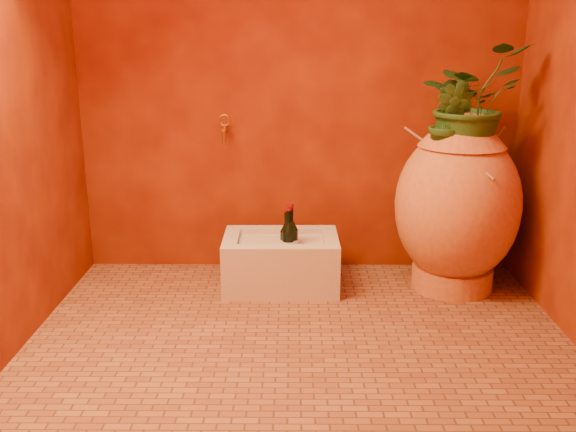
{
  "coord_description": "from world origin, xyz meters",
  "views": [
    {
      "loc": [
        -0.03,
        -2.67,
        1.37
      ],
      "look_at": [
        -0.06,
        0.35,
        0.5
      ],
      "focal_mm": 40.0,
      "sensor_mm": 36.0,
      "label": 1
    }
  ],
  "objects_px": {
    "amphora": "(457,205)",
    "stone_basin": "(281,263)",
    "wine_bottle_a": "(287,242)",
    "wall_tap": "(224,128)",
    "wine_bottle_b": "(291,242)",
    "wine_bottle_c": "(289,243)"
  },
  "relations": [
    {
      "from": "wine_bottle_c",
      "to": "wine_bottle_a",
      "type": "bearing_deg",
      "value": 106.02
    },
    {
      "from": "stone_basin",
      "to": "wine_bottle_b",
      "type": "distance_m",
      "value": 0.16
    },
    {
      "from": "wine_bottle_a",
      "to": "wall_tap",
      "type": "relative_size",
      "value": 1.86
    },
    {
      "from": "amphora",
      "to": "wine_bottle_b",
      "type": "bearing_deg",
      "value": -176.37
    },
    {
      "from": "stone_basin",
      "to": "wine_bottle_a",
      "type": "relative_size",
      "value": 2.07
    },
    {
      "from": "amphora",
      "to": "wine_bottle_c",
      "type": "bearing_deg",
      "value": -175.77
    },
    {
      "from": "stone_basin",
      "to": "wine_bottle_a",
      "type": "xyz_separation_m",
      "value": [
        0.03,
        -0.03,
        0.13
      ]
    },
    {
      "from": "wine_bottle_a",
      "to": "wine_bottle_b",
      "type": "bearing_deg",
      "value": -54.08
    },
    {
      "from": "stone_basin",
      "to": "wine_bottle_a",
      "type": "bearing_deg",
      "value": -43.66
    },
    {
      "from": "amphora",
      "to": "wall_tap",
      "type": "height_order",
      "value": "amphora"
    },
    {
      "from": "wine_bottle_c",
      "to": "wall_tap",
      "type": "height_order",
      "value": "wall_tap"
    },
    {
      "from": "stone_basin",
      "to": "wall_tap",
      "type": "height_order",
      "value": "wall_tap"
    },
    {
      "from": "amphora",
      "to": "stone_basin",
      "type": "relative_size",
      "value": 1.52
    },
    {
      "from": "wall_tap",
      "to": "stone_basin",
      "type": "bearing_deg",
      "value": -39.32
    },
    {
      "from": "wall_tap",
      "to": "wine_bottle_c",
      "type": "bearing_deg",
      "value": -42.49
    },
    {
      "from": "stone_basin",
      "to": "wine_bottle_b",
      "type": "xyz_separation_m",
      "value": [
        0.05,
        -0.06,
        0.14
      ]
    },
    {
      "from": "wine_bottle_b",
      "to": "wine_bottle_c",
      "type": "distance_m",
      "value": 0.02
    },
    {
      "from": "amphora",
      "to": "wine_bottle_a",
      "type": "distance_m",
      "value": 0.94
    },
    {
      "from": "amphora",
      "to": "wine_bottle_b",
      "type": "height_order",
      "value": "amphora"
    },
    {
      "from": "stone_basin",
      "to": "wall_tap",
      "type": "bearing_deg",
      "value": 140.68
    },
    {
      "from": "amphora",
      "to": "stone_basin",
      "type": "height_order",
      "value": "amphora"
    },
    {
      "from": "amphora",
      "to": "stone_basin",
      "type": "xyz_separation_m",
      "value": [
        -0.95,
        0.0,
        -0.33
      ]
    }
  ]
}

